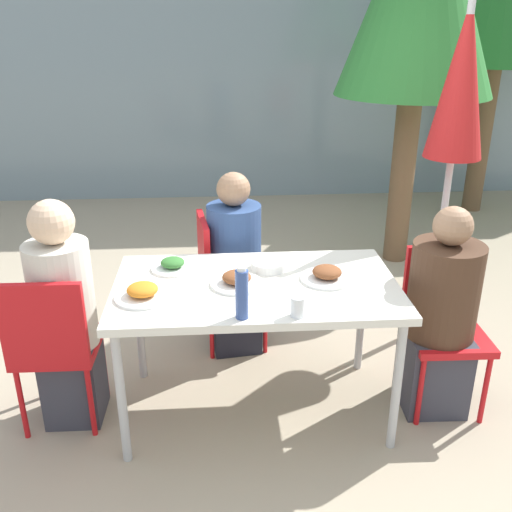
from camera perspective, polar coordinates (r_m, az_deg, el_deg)
The scene contains 17 objects.
ground_plane at distance 3.24m, azimuth 0.00°, elevation -14.92°, with size 24.00×24.00×0.00m, color tan.
building_facade at distance 6.72m, azimuth -2.65°, elevation 18.60°, with size 10.00×0.20×3.00m.
dining_table at distance 2.87m, azimuth 0.00°, elevation -3.87°, with size 1.42×0.82×0.76m.
chair_left at distance 3.01m, azimuth -19.64°, elevation -7.99°, with size 0.41×0.41×0.87m.
person_left at distance 3.03m, azimuth -18.52°, elevation -6.06°, with size 0.31×0.31×1.21m.
chair_right at distance 3.23m, azimuth 18.23°, elevation -5.66°, with size 0.41×0.41×0.87m.
person_right at distance 3.13m, azimuth 17.91°, elevation -5.99°, with size 0.36×0.36×1.14m.
chair_far at distance 3.58m, azimuth -3.54°, elevation -1.63°, with size 0.45×0.45×0.87m.
person_far at distance 3.53m, azimuth -2.15°, elevation -1.28°, with size 0.33×0.33×1.16m.
closed_umbrella at distance 3.70m, azimuth 19.66°, elevation 14.73°, with size 0.36×0.36×2.12m.
plate_0 at distance 2.90m, azimuth 7.10°, elevation -1.87°, with size 0.27×0.27×0.07m.
plate_1 at distance 2.82m, azimuth -1.94°, elevation -2.42°, with size 0.26×0.26×0.07m.
plate_2 at distance 3.03m, azimuth -8.33°, elevation -0.91°, with size 0.23×0.23×0.06m.
plate_3 at distance 2.75m, azimuth -11.27°, elevation -3.60°, with size 0.27×0.27×0.07m.
bottle at distance 2.48m, azimuth -1.43°, elevation -3.78°, with size 0.06×0.06×0.25m.
drinking_cup at distance 2.53m, azimuth 4.19°, elevation -5.06°, with size 0.07×0.07×0.09m.
salad_bowl at distance 3.00m, azimuth 1.22°, elevation -0.93°, with size 0.18×0.18×0.05m.
Camera 1 is at (-0.18, -2.56, 1.98)m, focal length 40.00 mm.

